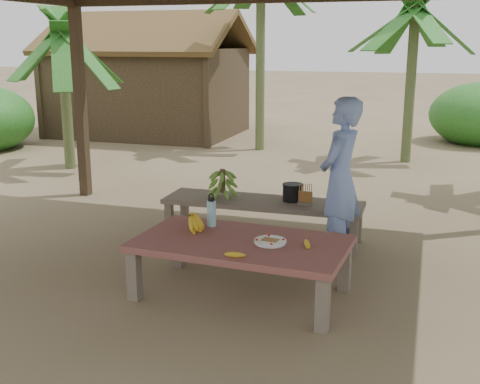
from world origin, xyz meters
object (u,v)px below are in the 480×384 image
(cooking_pot, at_px, (293,193))
(woman, at_px, (340,179))
(bench, at_px, (263,205))
(ripe_banana_bunch, at_px, (189,222))
(plate, at_px, (270,242))
(work_table, at_px, (241,247))
(water_flask, at_px, (211,212))

(cooking_pot, relative_size, woman, 0.13)
(bench, bearing_deg, ripe_banana_bunch, -103.14)
(plate, bearing_deg, work_table, 177.71)
(water_flask, distance_m, woman, 1.38)
(bench, height_order, plate, plate)
(work_table, bearing_deg, ripe_banana_bunch, 169.72)
(water_flask, bearing_deg, bench, 82.65)
(plate, relative_size, woman, 0.17)
(ripe_banana_bunch, bearing_deg, woman, 41.86)
(bench, relative_size, plate, 8.00)
(plate, bearing_deg, water_flask, 153.43)
(work_table, bearing_deg, bench, 101.94)
(bench, distance_m, woman, 1.04)
(plate, distance_m, water_flask, 0.73)
(ripe_banana_bunch, distance_m, woman, 1.62)
(water_flask, xyz_separation_m, cooking_pot, (0.47, 1.29, -0.09))
(ripe_banana_bunch, distance_m, cooking_pot, 1.60)
(work_table, height_order, plate, plate)
(ripe_banana_bunch, distance_m, plate, 0.81)
(bench, relative_size, woman, 1.34)
(water_flask, bearing_deg, plate, -26.57)
(ripe_banana_bunch, relative_size, plate, 0.96)
(ripe_banana_bunch, height_order, water_flask, water_flask)
(water_flask, distance_m, cooking_pot, 1.38)
(work_table, relative_size, plate, 6.72)
(ripe_banana_bunch, xyz_separation_m, woman, (1.19, 1.07, 0.24))
(water_flask, bearing_deg, cooking_pot, 69.91)
(work_table, bearing_deg, cooking_pot, 90.30)
(ripe_banana_bunch, xyz_separation_m, plate, (0.79, -0.14, -0.06))
(plate, bearing_deg, woman, 71.78)
(ripe_banana_bunch, height_order, woman, woman)
(bench, distance_m, cooking_pot, 0.36)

